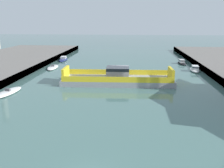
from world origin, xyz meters
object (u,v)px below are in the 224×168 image
(moored_boat_near_left, at_px, (8,92))
(moored_boat_upstream_a, at_px, (63,59))
(chain_ferry, at_px, (118,78))
(moored_boat_upstream_b, at_px, (53,67))
(moored_boat_far_right, at_px, (182,62))
(moored_boat_mid_left, at_px, (195,69))

(moored_boat_near_left, bearing_deg, moored_boat_upstream_a, 90.88)
(chain_ferry, bearing_deg, moored_boat_near_left, -155.12)
(chain_ferry, xyz_separation_m, moored_boat_upstream_b, (-18.85, 14.06, -0.79))
(moored_boat_near_left, bearing_deg, moored_boat_far_right, 41.63)
(moored_boat_mid_left, xyz_separation_m, moored_boat_far_right, (-1.31, 10.12, -0.06))
(chain_ferry, height_order, moored_boat_far_right, chain_ferry)
(moored_boat_near_left, bearing_deg, chain_ferry, 24.88)
(chain_ferry, relative_size, moored_boat_upstream_a, 2.80)
(moored_boat_near_left, relative_size, moored_boat_upstream_b, 0.96)
(moored_boat_upstream_b, bearing_deg, moored_boat_upstream_a, 94.16)
(chain_ferry, bearing_deg, moored_boat_upstream_b, 143.30)
(moored_boat_upstream_a, height_order, moored_boat_upstream_b, moored_boat_upstream_a)
(moored_boat_far_right, relative_size, moored_boat_upstream_a, 0.73)
(chain_ferry, distance_m, moored_boat_upstream_b, 23.53)
(moored_boat_near_left, bearing_deg, moored_boat_mid_left, 30.78)
(moored_boat_near_left, relative_size, moored_boat_mid_left, 1.12)
(moored_boat_mid_left, distance_m, moored_boat_far_right, 10.20)
(chain_ferry, relative_size, moored_boat_upstream_b, 2.95)
(chain_ferry, relative_size, moored_boat_near_left, 3.07)
(chain_ferry, height_order, moored_boat_mid_left, chain_ferry)
(chain_ferry, height_order, moored_boat_upstream_b, chain_ferry)
(moored_boat_near_left, bearing_deg, moored_boat_upstream_b, 88.99)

